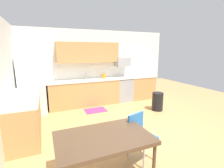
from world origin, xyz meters
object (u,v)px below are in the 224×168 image
object	(u,v)px
microwave	(123,62)
trash_bin	(158,101)
kettle	(104,76)
oven_range	(123,89)
dining_table	(104,140)
chair_near_table	(140,133)
refrigerator	(32,87)

from	to	relation	value
microwave	trash_bin	size ratio (longest dim) A/B	0.90
microwave	kettle	bearing A→B (deg)	-176.43
oven_range	trash_bin	bearing A→B (deg)	-68.59
microwave	kettle	distance (m)	0.95
trash_bin	kettle	size ratio (longest dim) A/B	3.00
oven_range	dining_table	xyz separation A→B (m)	(-2.13, -3.56, 0.21)
chair_near_table	kettle	size ratio (longest dim) A/B	4.25
chair_near_table	kettle	xyz separation A→B (m)	(0.55, 3.39, 0.52)
oven_range	kettle	size ratio (longest dim) A/B	4.55
oven_range	chair_near_table	size ratio (longest dim) A/B	1.07
refrigerator	microwave	size ratio (longest dim) A/B	3.18
refrigerator	microwave	bearing A→B (deg)	3.20
trash_bin	refrigerator	bearing A→B (deg)	160.43
refrigerator	trash_bin	bearing A→B (deg)	-19.57
trash_bin	kettle	distance (m)	2.13
refrigerator	dining_table	size ratio (longest dim) A/B	1.23
microwave	chair_near_table	xyz separation A→B (m)	(-1.36, -3.44, -1.03)
refrigerator	oven_range	distance (m)	3.24
microwave	chair_near_table	distance (m)	3.84
trash_bin	kettle	world-z (taller)	kettle
dining_table	trash_bin	world-z (taller)	dining_table
dining_table	kettle	xyz separation A→B (m)	(1.33, 3.61, 0.35)
oven_range	kettle	world-z (taller)	kettle
trash_bin	oven_range	bearing A→B (deg)	111.41
oven_range	trash_bin	size ratio (longest dim) A/B	1.52
oven_range	microwave	distance (m)	1.08
dining_table	kettle	distance (m)	3.86
microwave	refrigerator	bearing A→B (deg)	-176.80
refrigerator	kettle	world-z (taller)	refrigerator
oven_range	trash_bin	xyz separation A→B (m)	(0.56, -1.42, -0.16)
dining_table	kettle	bearing A→B (deg)	69.74
oven_range	chair_near_table	distance (m)	3.61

